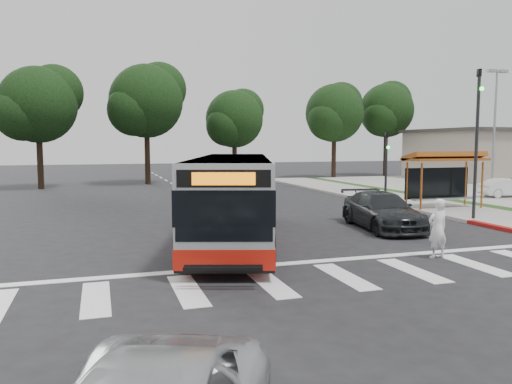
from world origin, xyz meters
name	(u,v)px	position (x,y,z in m)	size (l,w,h in m)	color
ground	(277,240)	(0.00, 0.00, 0.00)	(140.00, 140.00, 0.00)	black
sidewalk_east	(412,202)	(11.00, 8.00, 0.06)	(4.00, 40.00, 0.12)	gray
curb_east	(381,203)	(9.00, 8.00, 0.07)	(0.30, 40.00, 0.15)	#9E9991
commercial_building	(497,156)	(30.00, 22.00, 2.20)	(14.00, 10.00, 4.40)	#9F9485
building_roof_cap	(498,131)	(30.00, 22.00, 4.55)	(14.60, 10.60, 0.30)	#383330
crosswalk_ladder	(345,276)	(0.00, -5.00, 0.01)	(18.00, 2.60, 0.01)	silver
bus_shelter	(444,164)	(10.80, 5.10, 2.35)	(4.20, 1.60, 2.86)	#A0511A
traffic_signal_ne_tall	(477,131)	(9.60, 1.49, 3.88)	(0.18, 0.37, 6.50)	black
traffic_signal_ne_short	(386,159)	(9.60, 8.49, 2.48)	(0.18, 0.37, 4.00)	black
lot_light_mid	(495,111)	(24.00, 16.00, 5.91)	(1.90, 0.35, 9.01)	gray
tree_ne_a	(335,112)	(16.08, 28.06, 6.39)	(6.16, 5.74, 9.30)	black
tree_ne_b	(387,110)	(23.08, 30.06, 6.92)	(6.16, 5.74, 10.02)	black
tree_north_a	(147,100)	(-1.92, 26.07, 6.92)	(6.60, 6.15, 10.17)	black
tree_north_b	(235,118)	(6.07, 28.06, 5.66)	(5.72, 5.33, 8.43)	black
tree_north_c	(39,104)	(-9.92, 24.06, 6.29)	(6.16, 5.74, 9.30)	black
transit_bus	(233,199)	(-1.43, 0.60, 1.44)	(2.42, 11.16, 2.88)	#A6A8AA
pedestrian	(438,229)	(3.54, -3.96, 0.88)	(0.64, 0.42, 1.76)	white
dark_sedan	(382,211)	(4.77, 1.01, 0.71)	(2.00, 4.92, 1.43)	black
parked_car_1	(507,188)	(18.02, 8.30, 0.66)	(1.19, 3.41, 1.12)	silver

